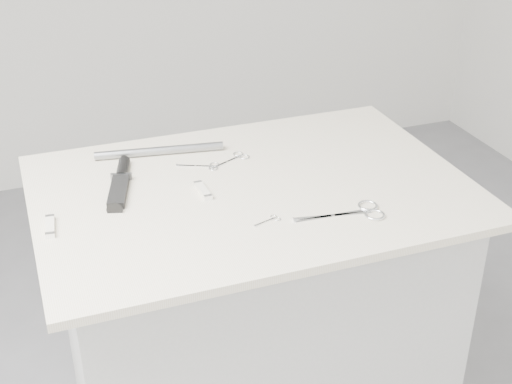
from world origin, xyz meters
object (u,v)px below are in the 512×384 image
object	(u,v)px
large_shears	(358,212)
sheathed_knife	(121,181)
embroidery_scissors_a	(235,158)
plinth	(253,343)
pocket_knife_b	(203,191)
tiny_scissors	(270,220)
pocket_knife_a	(50,226)
metal_rail	(159,151)
embroidery_scissors_b	(205,166)

from	to	relation	value
large_shears	sheathed_knife	world-z (taller)	sheathed_knife
sheathed_knife	embroidery_scissors_a	bearing A→B (deg)	-67.60
large_shears	plinth	bearing A→B (deg)	137.81
pocket_knife_b	plinth	bearing A→B (deg)	-97.62
embroidery_scissors_a	tiny_scissors	bearing A→B (deg)	-120.28
pocket_knife_b	sheathed_knife	bearing A→B (deg)	54.53
large_shears	pocket_knife_b	bearing A→B (deg)	150.96
large_shears	pocket_knife_a	size ratio (longest dim) A/B	2.38
embroidery_scissors_a	metal_rail	size ratio (longest dim) A/B	0.35
large_shears	tiny_scissors	world-z (taller)	large_shears
pocket_knife_b	metal_rail	distance (m)	0.23
sheathed_knife	pocket_knife_a	xyz separation A→B (m)	(-0.18, -0.15, -0.00)
tiny_scissors	embroidery_scissors_b	bearing A→B (deg)	83.84
large_shears	embroidery_scissors_b	distance (m)	0.41
plinth	embroidery_scissors_a	bearing A→B (deg)	86.98
tiny_scissors	sheathed_knife	size ratio (longest dim) A/B	0.28
pocket_knife_a	pocket_knife_b	bearing A→B (deg)	-77.39
pocket_knife_a	metal_rail	xyz separation A→B (m)	(0.30, 0.27, 0.01)
plinth	tiny_scissors	world-z (taller)	tiny_scissors
embroidery_scissors_a	sheathed_knife	distance (m)	0.29
embroidery_scissors_b	metal_rail	xyz separation A→B (m)	(-0.09, 0.11, 0.01)
sheathed_knife	embroidery_scissors_b	bearing A→B (deg)	-69.45
large_shears	pocket_knife_b	size ratio (longest dim) A/B	2.44
pocket_knife_a	plinth	bearing A→B (deg)	-80.29
embroidery_scissors_a	metal_rail	world-z (taller)	metal_rail
embroidery_scissors_a	sheathed_knife	xyz separation A→B (m)	(-0.29, -0.03, 0.01)
large_shears	pocket_knife_a	xyz separation A→B (m)	(-0.63, 0.16, 0.00)
plinth	pocket_knife_b	xyz separation A→B (m)	(-0.12, 0.01, 0.48)
pocket_knife_b	pocket_knife_a	bearing A→B (deg)	93.95
embroidery_scissors_b	large_shears	bearing A→B (deg)	-29.40
metal_rail	tiny_scissors	bearing A→B (deg)	-69.96
embroidery_scissors_b	tiny_scissors	xyz separation A→B (m)	(0.06, -0.29, -0.00)
embroidery_scissors_b	pocket_knife_a	bearing A→B (deg)	-133.02
plinth	pocket_knife_b	size ratio (longest dim) A/B	10.98
pocket_knife_a	metal_rail	bearing A→B (deg)	-41.89
sheathed_knife	pocket_knife_a	bearing A→B (deg)	146.16
large_shears	embroidery_scissors_b	size ratio (longest dim) A/B	1.96
metal_rail	pocket_knife_b	bearing A→B (deg)	-78.60
tiny_scissors	pocket_knife_b	size ratio (longest dim) A/B	0.79
large_shears	embroidery_scissors_a	xyz separation A→B (m)	(-0.16, 0.35, -0.00)
embroidery_scissors_b	embroidery_scissors_a	bearing A→B (deg)	34.88
large_shears	metal_rail	size ratio (longest dim) A/B	0.62
pocket_knife_a	metal_rail	distance (m)	0.40
tiny_scissors	pocket_knife_a	world-z (taller)	pocket_knife_a
embroidery_scissors_a	pocket_knife_b	xyz separation A→B (m)	(-0.12, -0.14, 0.00)
large_shears	embroidery_scissors_a	size ratio (longest dim) A/B	1.78
large_shears	tiny_scissors	bearing A→B (deg)	175.44
plinth	pocket_knife_b	world-z (taller)	pocket_knife_b
plinth	embroidery_scissors_a	xyz separation A→B (m)	(0.01, 0.15, 0.47)
sheathed_knife	metal_rail	size ratio (longest dim) A/B	0.71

